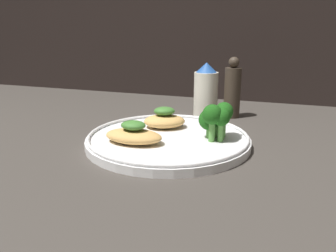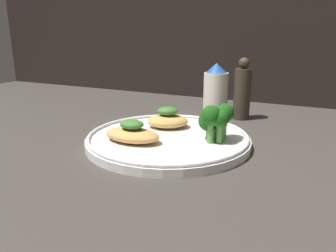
# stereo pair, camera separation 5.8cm
# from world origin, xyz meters

# --- Properties ---
(ground_plane) EXTENTS (1.80, 1.80, 0.01)m
(ground_plane) POSITION_xyz_m (0.00, 0.00, -0.01)
(ground_plane) COLOR #3D3833
(plate) EXTENTS (0.29, 0.29, 0.02)m
(plate) POSITION_xyz_m (0.00, 0.00, 0.01)
(plate) COLOR white
(plate) RESTS_ON ground_plane
(grilled_meat_front) EXTENTS (0.10, 0.06, 0.04)m
(grilled_meat_front) POSITION_xyz_m (-0.04, -0.05, 0.03)
(grilled_meat_front) COLOR tan
(grilled_meat_front) RESTS_ON plate
(grilled_meat_middle) EXTENTS (0.10, 0.09, 0.04)m
(grilled_meat_middle) POSITION_xyz_m (-0.03, 0.05, 0.03)
(grilled_meat_middle) COLOR tan
(grilled_meat_middle) RESTS_ON plate
(broccoli_bunch) EXTENTS (0.06, 0.06, 0.07)m
(broccoli_bunch) POSITION_xyz_m (0.08, 0.02, 0.05)
(broccoli_bunch) COLOR #569942
(broccoli_bunch) RESTS_ON plate
(sauce_bottle) EXTENTS (0.06, 0.06, 0.13)m
(sauce_bottle) POSITION_xyz_m (0.01, 0.23, 0.06)
(sauce_bottle) COLOR silver
(sauce_bottle) RESTS_ON ground_plane
(pepper_grinder) EXTENTS (0.04, 0.04, 0.14)m
(pepper_grinder) POSITION_xyz_m (0.08, 0.23, 0.06)
(pepper_grinder) COLOR #382D23
(pepper_grinder) RESTS_ON ground_plane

